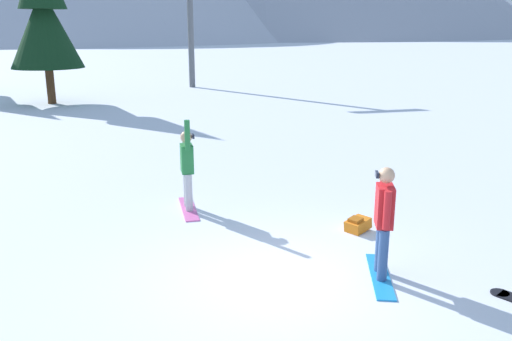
# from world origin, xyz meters

# --- Properties ---
(ground_plane) EXTENTS (800.00, 800.00, 0.00)m
(ground_plane) POSITION_xyz_m (0.00, 0.00, 0.00)
(ground_plane) COLOR silver
(snowboarder_foreground) EXTENTS (0.79, 1.56, 1.74)m
(snowboarder_foreground) POSITION_xyz_m (1.59, -0.29, 0.92)
(snowboarder_foreground) COLOR #1E8CD8
(snowboarder_foreground) RESTS_ON ground_plane
(snowboarder_midground) EXTENTS (0.32, 1.52, 1.93)m
(snowboarder_midground) POSITION_xyz_m (-0.86, 3.53, 0.90)
(snowboarder_midground) COLOR pink
(snowboarder_midground) RESTS_ON ground_plane
(backpack_orange) EXTENTS (0.56, 0.50, 0.29)m
(backpack_orange) POSITION_xyz_m (2.05, 1.52, 0.14)
(backpack_orange) COLOR orange
(backpack_orange) RESTS_ON ground_plane
(pine_tree_tall) EXTENTS (3.38, 3.38, 7.80)m
(pine_tree_tall) POSITION_xyz_m (-5.33, 20.65, 4.25)
(pine_tree_tall) COLOR #472D19
(pine_tree_tall) RESTS_ON ground_plane
(ski_lift_tower) EXTENTS (3.47, 0.36, 8.82)m
(ski_lift_tower) POSITION_xyz_m (2.28, 26.11, 5.14)
(ski_lift_tower) COLOR #595B60
(ski_lift_tower) RESTS_ON ground_plane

